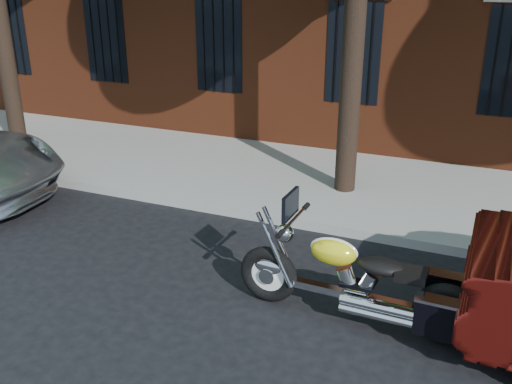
% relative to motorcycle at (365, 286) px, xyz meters
% --- Properties ---
extents(ground, '(120.00, 120.00, 0.00)m').
position_rel_motorcycle_xyz_m(ground, '(-1.69, 0.83, -0.50)').
color(ground, black).
rests_on(ground, ground).
extents(curb, '(40.00, 0.16, 0.15)m').
position_rel_motorcycle_xyz_m(curb, '(-1.69, 2.21, -0.42)').
color(curb, gray).
rests_on(curb, ground).
extents(sidewalk, '(40.00, 3.60, 0.15)m').
position_rel_motorcycle_xyz_m(sidewalk, '(-1.69, 4.09, -0.42)').
color(sidewalk, gray).
rests_on(sidewalk, ground).
extents(motorcycle, '(2.91, 0.85, 1.47)m').
position_rel_motorcycle_xyz_m(motorcycle, '(0.00, 0.00, 0.00)').
color(motorcycle, black).
rests_on(motorcycle, ground).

